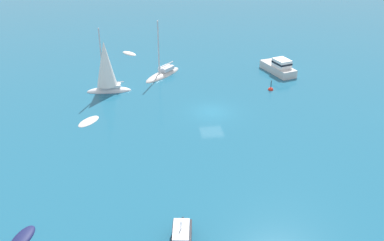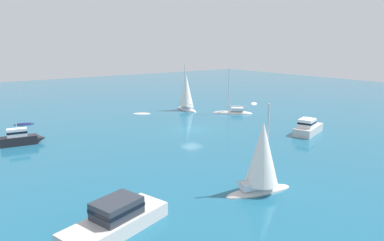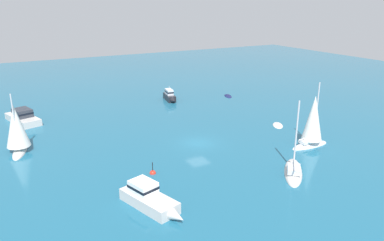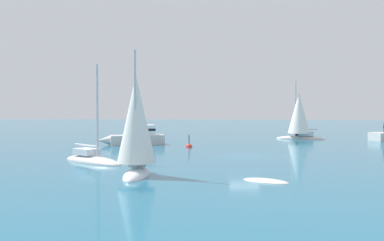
{
  "view_description": "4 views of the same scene",
  "coord_description": "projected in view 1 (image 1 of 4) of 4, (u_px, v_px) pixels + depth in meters",
  "views": [
    {
      "loc": [
        41.73,
        -7.85,
        20.69
      ],
      "look_at": [
        4.05,
        -2.76,
        1.19
      ],
      "focal_mm": 40.38,
      "sensor_mm": 36.0,
      "label": 1
    },
    {
      "loc": [
        26.9,
        36.62,
        11.43
      ],
      "look_at": [
        -0.56,
        -0.66,
        0.99
      ],
      "focal_mm": 32.2,
      "sensor_mm": 36.0,
      "label": 2
    },
    {
      "loc": [
        -36.72,
        20.78,
        16.66
      ],
      "look_at": [
        0.99,
        0.33,
        2.71
      ],
      "focal_mm": 34.38,
      "sensor_mm": 36.0,
      "label": 3
    },
    {
      "loc": [
        -2.31,
        -43.03,
        4.75
      ],
      "look_at": [
        -4.44,
        1.14,
        2.96
      ],
      "focal_mm": 48.11,
      "sensor_mm": 36.0,
      "label": 4
    }
  ],
  "objects": [
    {
      "name": "ground_plane",
      "position": [
        212.0,
        112.0,
        47.17
      ],
      "size": [
        160.0,
        160.0,
        0.0
      ],
      "primitive_type": "plane",
      "color": "#1E607F"
    },
    {
      "name": "yacht_1",
      "position": [
        163.0,
        74.0,
        56.97
      ],
      "size": [
        6.15,
        5.79,
        7.91
      ],
      "rotation": [
        0.0,
        0.0,
        5.55
      ],
      "color": "silver",
      "rests_on": "ground"
    },
    {
      "name": "rib",
      "position": [
        89.0,
        122.0,
        45.12
      ],
      "size": [
        3.18,
        2.78,
        0.32
      ],
      "rotation": [
        0.0,
        0.0,
        5.68
      ],
      "color": "silver",
      "rests_on": "ground"
    },
    {
      "name": "launch",
      "position": [
        181.0,
        239.0,
        28.37
      ],
      "size": [
        4.9,
        1.9,
        2.53
      ],
      "rotation": [
        0.0,
        0.0,
        2.99
      ],
      "color": "black",
      "rests_on": "ground"
    },
    {
      "name": "channel_buoy",
      "position": [
        271.0,
        90.0,
        52.61
      ],
      "size": [
        0.66,
        0.66,
        1.56
      ],
      "color": "red",
      "rests_on": "ground"
    },
    {
      "name": "motor_cruiser",
      "position": [
        278.0,
        67.0,
        57.66
      ],
      "size": [
        7.13,
        3.71,
        2.07
      ],
      "rotation": [
        0.0,
        0.0,
        3.44
      ],
      "color": "silver",
      "rests_on": "ground"
    },
    {
      "name": "dinghy",
      "position": [
        22.0,
        239.0,
        29.5
      ],
      "size": [
        3.02,
        2.07,
        0.49
      ],
      "rotation": [
        0.0,
        0.0,
        5.94
      ],
      "color": "#191E4C",
      "rests_on": "ground"
    },
    {
      "name": "ketch",
      "position": [
        106.0,
        70.0,
        50.97
      ],
      "size": [
        2.43,
        5.34,
        8.33
      ],
      "rotation": [
        0.0,
        0.0,
        4.7
      ],
      "color": "white",
      "rests_on": "ground"
    },
    {
      "name": "skiff",
      "position": [
        129.0,
        54.0,
        64.98
      ],
      "size": [
        2.92,
        2.69,
        0.47
      ],
      "rotation": [
        0.0,
        0.0,
        3.82
      ],
      "color": "silver",
      "rests_on": "ground"
    }
  ]
}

